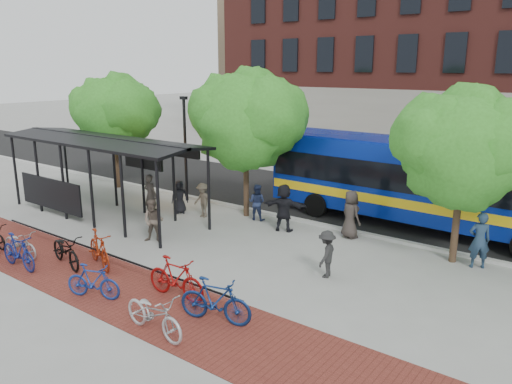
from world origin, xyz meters
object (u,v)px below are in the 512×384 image
Objects in this scene: bike_5 at (99,249)px; lamp_post_left at (185,146)px; bike_4 at (66,250)px; pedestrian_5 at (284,208)px; pedestrian_0 at (180,197)px; pedestrian_7 at (479,240)px; bike_9 at (176,278)px; pedestrian_3 at (203,200)px; pedestrian_2 at (257,202)px; tree_a at (115,110)px; bike_3 at (18,252)px; bike_11 at (215,301)px; bike_2 at (20,244)px; bike_7 at (93,281)px; bus at (424,179)px; pedestrian_1 at (150,195)px; pedestrian_6 at (351,214)px; bus_shelter at (100,149)px; pedestrian_9 at (327,254)px; pedestrian_8 at (154,221)px; tree_c at (467,145)px; bike_10 at (154,314)px; tree_b at (248,116)px.

lamp_post_left is at bearing 44.78° from bike_5.
bike_4 is 1.08× the size of pedestrian_5.
lamp_post_left reaches higher than pedestrian_0.
pedestrian_7 is at bearing -41.73° from bike_4.
pedestrian_3 is (-4.85, 6.36, 0.15)m from bike_9.
pedestrian_2 is at bearing -2.21° from bike_4.
bike_4 is (7.64, -8.23, -3.68)m from tree_a.
bike_11 reaches higher than bike_3.
bike_7 is at bearing -98.25° from bike_2.
pedestrian_1 is (-10.19, -5.68, -1.09)m from bus.
bike_3 is at bearing 77.46° from pedestrian_6.
lamp_post_left is at bearing -18.60° from pedestrian_2.
bus is 6.92× the size of pedestrian_7.
bus_shelter is 8.48m from pedestrian_5.
pedestrian_2 is at bearing -132.92° from pedestrian_9.
bike_4 is at bearing -85.42° from pedestrian_3.
bike_5 is 5.85m from pedestrian_1.
pedestrian_3 is (2.58, -1.60, -1.98)m from lamp_post_left.
pedestrian_7 is (6.37, 7.62, 0.34)m from bike_9.
bike_5 is at bearing -49.10° from bike_3.
bike_11 is 1.08× the size of pedestrian_6.
pedestrian_6 is (5.35, 7.69, 0.33)m from bike_5.
pedestrian_6 is 1.14× the size of pedestrian_8.
pedestrian_3 is at bearing 38.05° from pedestrian_6.
tree_a is 4.04× the size of pedestrian_9.
tree_c is 1.16× the size of lamp_post_left.
bike_4 is at bearing -78.90° from bike_2.
tree_a is at bearing -113.90° from pedestrian_9.
pedestrian_7 is 1.25× the size of pedestrian_9.
pedestrian_8 is (4.43, -1.02, -2.17)m from bus_shelter.
bike_11 is at bearing 117.07° from pedestrian_6.
lamp_post_left is 11.19m from bus.
pedestrian_9 reaches higher than bike_4.
bike_11 is 9.19m from pedestrian_7.
pedestrian_8 is (2.68, -2.21, -0.12)m from pedestrian_1.
bike_4 is 4.72m from bike_9.
pedestrian_1 is at bearing 112.69° from pedestrian_8.
bike_10 is (-2.36, -12.51, -1.48)m from bus.
bike_11 is 7.79m from pedestrian_5.
tree_a is 3.00× the size of bike_5.
pedestrian_0 is (-2.79, -1.53, -3.70)m from tree_b.
bike_11 is (5.18, -8.09, -3.85)m from tree_b.
bike_4 is at bearing 82.23° from bike_10.
bus is (11.95, 6.87, -0.96)m from bus_shelter.
tree_b reaches higher than pedestrian_2.
bike_10 is at bearing -35.30° from tree_a.
pedestrian_1 is (5.53, -2.64, -3.28)m from tree_a.
bike_9 is 1.34× the size of pedestrian_9.
pedestrian_7 is (12.10, 9.21, 0.37)m from bike_3.
bike_10 is 9.93m from pedestrian_2.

